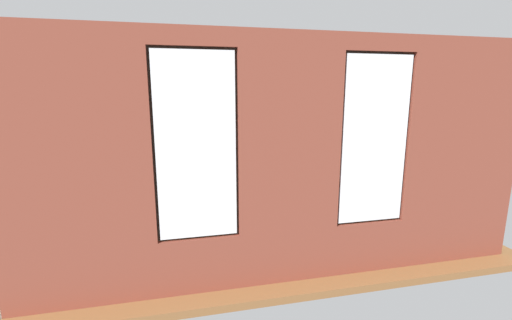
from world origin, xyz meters
The scene contains 19 objects.
ground_plane centered at (0.00, 0.00, -0.05)m, with size 7.24×5.58×0.10m, color brown.
brick_wall_with_windows centered at (0.00, 2.41, 1.48)m, with size 6.64×0.30×3.05m.
white_wall_right centered at (3.27, 0.20, 1.53)m, with size 0.10×4.58×3.05m, color silver.
couch_by_window centered at (0.72, 1.76, 0.33)m, with size 2.03×0.87×0.80m.
couch_left centered at (-2.62, 0.76, 0.33)m, with size 0.96×2.06×0.80m.
coffee_table centered at (-0.17, 0.20, 0.37)m, with size 1.50×0.83×0.42m.
cup_ceramic centered at (-0.17, 0.20, 0.47)m, with size 0.08×0.08×0.10m, color silver.
candle_jar centered at (-0.28, 0.33, 0.47)m, with size 0.08×0.08×0.10m, color #B7333D.
table_plant_small centered at (0.02, 0.10, 0.52)m, with size 0.11×0.11×0.19m.
remote_gray centered at (-0.58, 0.06, 0.43)m, with size 0.05×0.17×0.02m, color #59595B.
media_console centered at (2.97, 0.10, 0.29)m, with size 1.04×0.42×0.58m, color black.
tv_flatscreen centered at (2.97, 0.10, 0.95)m, with size 1.04×0.20×0.73m.
papasan_chair centered at (0.06, -1.56, 0.43)m, with size 1.03×1.03×0.67m.
potted_plant_corner_near_left centered at (-2.77, -1.79, 0.46)m, with size 0.86×0.78×1.07m.
potted_plant_near_tv centered at (2.41, 1.07, 0.64)m, with size 0.87×0.94×1.14m.
potted_plant_foreground_right centered at (2.67, -1.74, 0.50)m, with size 0.50×0.50×0.76m.
potted_plant_between_couches centered at (-0.74, 1.70, 0.74)m, with size 0.92×1.11×1.36m.
potted_plant_by_left_couch centered at (-2.22, -0.70, 0.43)m, with size 0.36×0.36×0.62m.
potted_plant_mid_room_small centered at (-0.43, -1.11, 0.41)m, with size 0.50×0.50×0.60m.
Camera 1 is at (1.30, 6.25, 2.40)m, focal length 24.00 mm.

